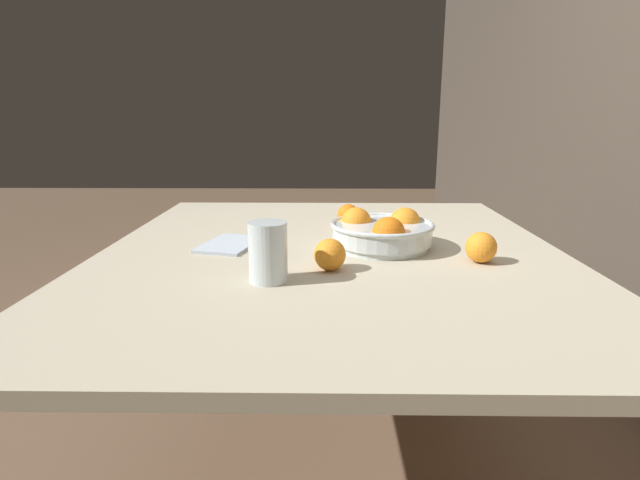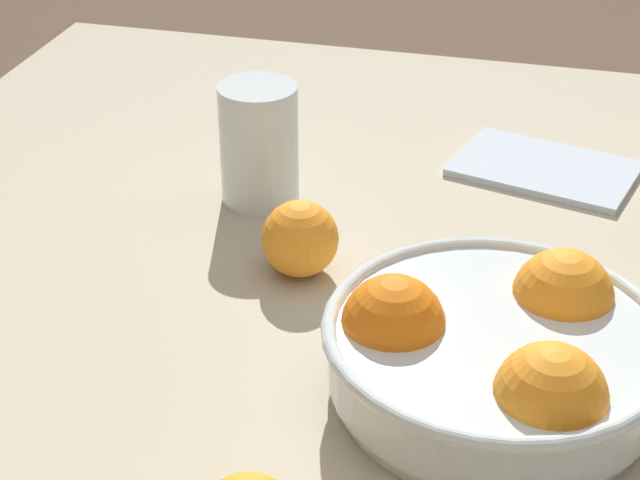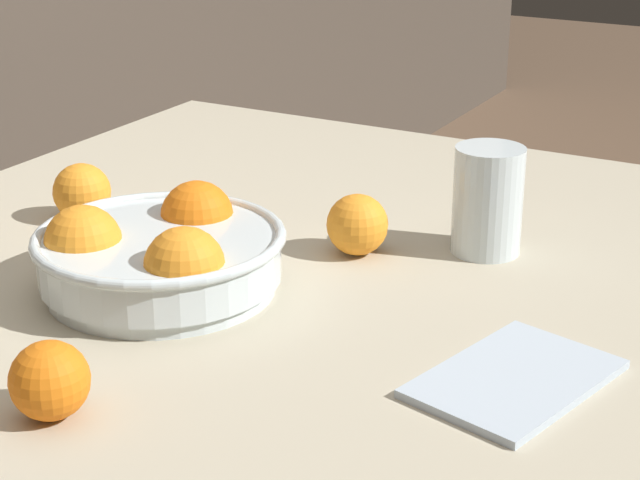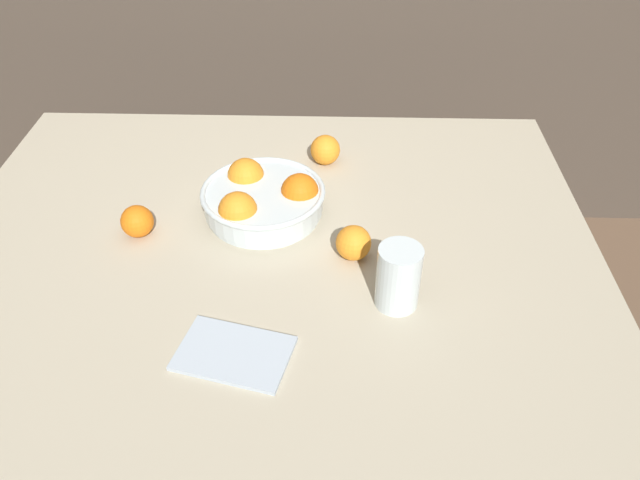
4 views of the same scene
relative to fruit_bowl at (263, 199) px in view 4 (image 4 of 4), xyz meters
The scene contains 8 objects.
ground_plane 0.79m from the fruit_bowl, 81.41° to the right, with size 12.00×12.00×0.00m, color brown.
dining_table 0.17m from the fruit_bowl, 81.41° to the right, with size 1.35×1.17×0.74m.
fruit_bowl is the anchor object (origin of this frame).
juice_glass 0.38m from the fruit_bowl, 44.19° to the right, with size 0.08×0.08×0.13m.
orange_loose_near_bowl 0.24m from the fruit_bowl, 35.19° to the right, with size 0.07×0.07×0.07m, color orange.
orange_loose_front 0.25m from the fruit_bowl, 59.14° to the left, with size 0.07×0.07×0.07m, color orange.
orange_loose_aside 0.27m from the fruit_bowl, 163.15° to the right, with size 0.07×0.07×0.07m, color orange.
napkin 0.40m from the fruit_bowl, 91.67° to the right, with size 0.19×0.12×0.01m, color silver.
Camera 4 is at (0.13, -0.96, 1.55)m, focal length 35.00 mm.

